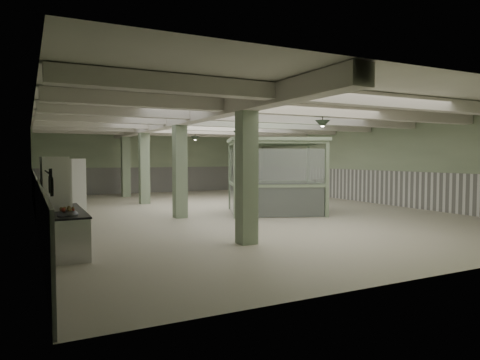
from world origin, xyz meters
name	(u,v)px	position (x,y,z in m)	size (l,w,h in m)	color
floor	(233,210)	(0.00, 0.00, 0.00)	(20.00, 20.00, 0.00)	silver
ceiling	(233,118)	(0.00, 0.00, 3.60)	(14.00, 20.00, 0.02)	white
wall_back	(161,162)	(0.00, 10.00, 1.80)	(14.00, 0.02, 3.60)	#AEC29B
wall_front	(470,173)	(0.00, -10.00, 1.80)	(14.00, 0.02, 3.60)	#AEC29B
wall_left	(34,166)	(-7.00, 0.00, 1.80)	(0.02, 20.00, 3.60)	#AEC29B
wall_right	(369,164)	(7.00, 0.00, 1.80)	(0.02, 20.00, 3.60)	#AEC29B
wainscot_left	(36,199)	(-6.97, 0.00, 0.75)	(0.05, 19.90, 1.50)	white
wainscot_right	(368,186)	(6.97, 0.00, 0.75)	(0.05, 19.90, 1.50)	white
wainscot_back	(161,180)	(0.00, 9.97, 0.75)	(13.90, 0.05, 1.50)	white
girder	(171,122)	(-2.50, 0.00, 3.38)	(0.45, 19.90, 0.40)	silver
beam_a	(372,100)	(0.00, -7.50, 3.42)	(13.90, 0.35, 0.32)	silver
beam_b	(308,110)	(0.00, -5.00, 3.42)	(13.90, 0.35, 0.32)	silver
beam_c	(265,118)	(0.00, -2.50, 3.42)	(13.90, 0.35, 0.32)	silver
beam_d	(233,123)	(0.00, 0.00, 3.42)	(13.90, 0.35, 0.32)	silver
beam_e	(208,127)	(0.00, 2.50, 3.42)	(13.90, 0.35, 0.32)	silver
beam_f	(189,130)	(0.00, 5.00, 3.42)	(13.90, 0.35, 0.32)	silver
beam_g	(174,133)	(0.00, 7.50, 3.42)	(13.90, 0.35, 0.32)	silver
column_a	(247,169)	(-2.50, -6.00, 1.80)	(0.42, 0.42, 3.60)	#8EA383
column_b	(180,166)	(-2.50, -1.00, 1.80)	(0.42, 0.42, 3.60)	#8EA383
column_c	(144,164)	(-2.50, 4.00, 1.80)	(0.42, 0.42, 3.60)	#8EA383
column_d	(126,163)	(-2.50, 8.00, 1.80)	(0.42, 0.42, 3.60)	#8EA383
hook_rail	(47,172)	(-6.93, -7.60, 1.85)	(0.02, 0.02, 1.20)	black
pendant_front	(323,124)	(0.50, -5.00, 3.05)	(0.44, 0.44, 0.22)	#2F3F2F
pendant_mid	(239,134)	(0.50, 0.50, 3.05)	(0.44, 0.44, 0.22)	#2F3F2F
pendant_back	(195,139)	(0.50, 5.50, 3.05)	(0.44, 0.44, 0.22)	#2F3F2F
prep_counter	(59,223)	(-6.54, -3.75, 0.46)	(0.90, 5.16, 0.91)	silver
pitcher_near	(54,196)	(-6.57, -2.51, 1.05)	(0.20, 0.23, 0.30)	silver
pitcher_far	(62,195)	(-6.38, -2.48, 1.06)	(0.22, 0.25, 0.32)	silver
veg_colander	(68,212)	(-6.50, -5.93, 0.99)	(0.41, 0.41, 0.19)	#39393D
orange_bowl	(52,202)	(-6.65, -3.18, 0.94)	(0.21, 0.21, 0.08)	#B2B2B7
skillet_near	(52,187)	(-6.88, -7.95, 1.63)	(0.30, 0.30, 0.04)	black
skillet_far	(50,185)	(-6.88, -7.41, 1.63)	(0.28, 0.28, 0.04)	black
walkin_cooler	(55,203)	(-6.62, -4.00, 1.00)	(0.99, 2.18, 2.00)	white
guard_booth	(275,163)	(1.10, -1.37, 1.86)	(4.27, 3.97, 2.78)	#8DA382
filing_cabinet	(319,195)	(2.90, -1.69, 0.63)	(0.41, 0.58, 1.27)	#585B4B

